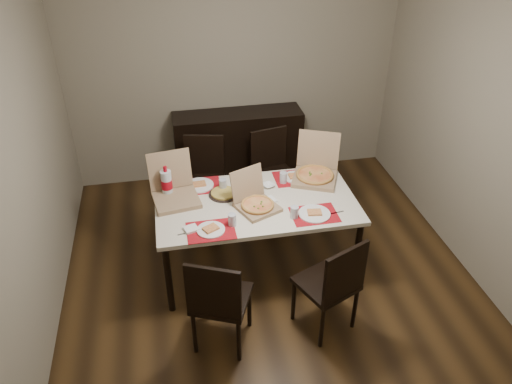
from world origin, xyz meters
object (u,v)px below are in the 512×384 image
(chair_far_left, at_px, (204,175))
(dip_bowl, at_px, (269,185))
(pizza_box_center, at_px, (256,202))
(dining_table, at_px, (256,207))
(soda_bottle, at_px, (167,183))
(chair_near_left, at_px, (219,300))
(sideboard, at_px, (238,148))
(chair_far_right, at_px, (273,168))
(chair_near_right, at_px, (333,283))

(chair_far_left, bearing_deg, dip_bowl, -52.79)
(chair_far_left, xyz_separation_m, pizza_box_center, (0.36, -1.03, 0.29))
(dip_bowl, bearing_deg, dining_table, -126.73)
(soda_bottle, bearing_deg, chair_near_left, -75.29)
(chair_near_left, bearing_deg, pizza_box_center, 61.45)
(sideboard, distance_m, chair_far_right, 0.71)
(chair_far_left, height_order, chair_far_right, same)
(dip_bowl, bearing_deg, soda_bottle, 177.97)
(sideboard, xyz_separation_m, chair_near_left, (-0.56, -2.51, 0.06))
(chair_near_left, relative_size, soda_bottle, 3.06)
(chair_near_left, distance_m, chair_far_right, 2.04)
(sideboard, relative_size, chair_near_left, 1.61)
(chair_near_left, distance_m, pizza_box_center, 0.98)
(dining_table, relative_size, chair_near_right, 1.94)
(chair_far_left, height_order, dip_bowl, chair_far_left)
(dining_table, height_order, chair_far_right, chair_far_right)
(chair_near_left, bearing_deg, dining_table, 62.81)
(dip_bowl, bearing_deg, chair_near_right, -76.02)
(pizza_box_center, distance_m, dip_bowl, 0.36)
(sideboard, xyz_separation_m, dining_table, (-0.09, -1.60, 0.23))
(chair_far_left, distance_m, chair_far_right, 0.75)
(chair_near_right, height_order, pizza_box_center, pizza_box_center)
(pizza_box_center, bearing_deg, chair_near_right, -60.21)
(chair_near_left, relative_size, chair_far_right, 1.00)
(chair_near_right, bearing_deg, chair_far_right, 92.25)
(dining_table, xyz_separation_m, chair_near_left, (-0.47, -0.91, -0.17))
(dining_table, height_order, chair_near_left, chair_near_left)
(chair_far_right, xyz_separation_m, pizza_box_center, (-0.39, -1.04, 0.29))
(dining_table, bearing_deg, chair_near_right, -63.90)
(dining_table, height_order, chair_near_right, chair_near_right)
(dining_table, height_order, dip_bowl, dip_bowl)
(chair_far_right, bearing_deg, soda_bottle, -148.67)
(dip_bowl, distance_m, soda_bottle, 0.95)
(sideboard, height_order, pizza_box_center, pizza_box_center)
(chair_near_left, bearing_deg, chair_near_right, 0.40)
(dining_table, relative_size, pizza_box_center, 3.92)
(chair_near_left, bearing_deg, soda_bottle, 104.71)
(chair_near_left, xyz_separation_m, dip_bowl, (0.63, 1.13, 0.25))
(sideboard, xyz_separation_m, chair_far_left, (-0.48, -0.66, 0.06))
(pizza_box_center, bearing_deg, dining_table, 76.36)
(dining_table, relative_size, dip_bowl, 16.06)
(sideboard, relative_size, chair_far_left, 1.61)
(chair_far_right, relative_size, soda_bottle, 3.06)
(chair_near_right, xyz_separation_m, soda_bottle, (-1.22, 1.16, 0.37))
(dining_table, xyz_separation_m, chair_near_right, (0.44, -0.91, -0.17))
(sideboard, distance_m, chair_far_left, 0.82)
(soda_bottle, bearing_deg, pizza_box_center, -24.60)
(sideboard, distance_m, chair_near_right, 2.53)
(dip_bowl, height_order, soda_bottle, soda_bottle)
(chair_near_left, height_order, soda_bottle, soda_bottle)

